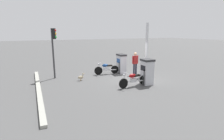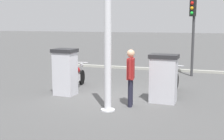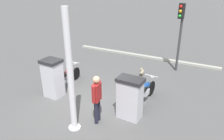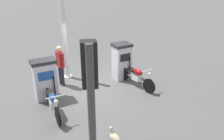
# 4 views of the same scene
# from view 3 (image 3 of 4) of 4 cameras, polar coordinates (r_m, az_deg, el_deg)

# --- Properties ---
(ground_plane) EXTENTS (120.00, 120.00, 0.00)m
(ground_plane) POSITION_cam_3_polar(r_m,az_deg,el_deg) (8.52, -5.92, -9.08)
(ground_plane) COLOR #4C4C4C
(fuel_pump_near) EXTENTS (0.64, 0.91, 1.52)m
(fuel_pump_near) POSITION_cam_3_polar(r_m,az_deg,el_deg) (7.40, 4.76, -7.43)
(fuel_pump_near) COLOR silver
(fuel_pump_near) RESTS_ON ground
(fuel_pump_far) EXTENTS (0.72, 0.79, 1.60)m
(fuel_pump_far) POSITION_cam_3_polar(r_m,az_deg,el_deg) (9.03, -15.45, -2.04)
(fuel_pump_far) COLOR silver
(fuel_pump_far) RESTS_ON ground
(motorcycle_near_pump) EXTENTS (1.95, 0.57, 0.95)m
(motorcycle_near_pump) POSITION_cam_3_polar(r_m,az_deg,el_deg) (8.52, 8.84, -5.57)
(motorcycle_near_pump) COLOR black
(motorcycle_near_pump) RESTS_ON ground
(motorcycle_far_pump) EXTENTS (2.11, 0.56, 0.94)m
(motorcycle_far_pump) POSITION_cam_3_polar(r_m,az_deg,el_deg) (9.90, -11.62, -1.71)
(motorcycle_far_pump) COLOR black
(motorcycle_far_pump) RESTS_ON ground
(attendant_person) EXTENTS (0.58, 0.26, 1.71)m
(attendant_person) POSITION_cam_3_polar(r_m,az_deg,el_deg) (7.06, -4.06, -7.02)
(attendant_person) COLOR #1E1E2D
(attendant_person) RESTS_ON ground
(wandering_duck) EXTENTS (0.49, 0.26, 0.50)m
(wandering_duck) POSITION_cam_3_polar(r_m,az_deg,el_deg) (10.84, 7.93, -0.40)
(wandering_duck) COLOR tan
(wandering_duck) RESTS_ON ground
(roadside_traffic_light) EXTENTS (0.40, 0.30, 3.47)m
(roadside_traffic_light) POSITION_cam_3_polar(r_m,az_deg,el_deg) (11.25, 17.76, 11.07)
(roadside_traffic_light) COLOR #38383A
(roadside_traffic_light) RESTS_ON ground
(canopy_support_pole) EXTENTS (0.40, 0.40, 3.88)m
(canopy_support_pole) POSITION_cam_3_polar(r_m,az_deg,el_deg) (6.45, -11.01, -1.71)
(canopy_support_pole) COLOR silver
(canopy_support_pole) RESTS_ON ground
(road_edge_kerb) EXTENTS (0.39, 9.00, 0.12)m
(road_edge_kerb) POSITION_cam_3_polar(r_m,az_deg,el_deg) (13.58, 8.14, 3.69)
(road_edge_kerb) COLOR #9E9E93
(road_edge_kerb) RESTS_ON ground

